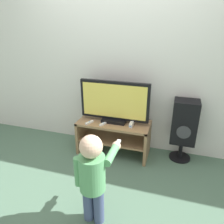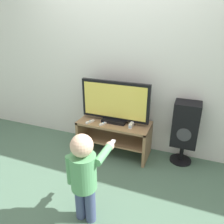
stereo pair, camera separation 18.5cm
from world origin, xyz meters
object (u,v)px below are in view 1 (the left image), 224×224
object	(u,v)px
remote_secondary	(103,124)
television	(114,102)
game_console	(132,123)
remote_primary	(89,122)
child	(93,173)
speaker_tower	(184,124)

from	to	relation	value
remote_secondary	television	bearing A→B (deg)	50.60
television	game_console	xyz separation A→B (m)	(0.25, -0.04, -0.25)
television	remote_primary	distance (m)	0.43
television	remote_secondary	bearing A→B (deg)	-129.40
television	game_console	bearing A→B (deg)	-9.16
television	child	size ratio (longest dim) A/B	1.03
game_console	remote_primary	xyz separation A→B (m)	(-0.55, -0.11, -0.02)
game_console	remote_secondary	size ratio (longest dim) A/B	1.45
game_console	child	xyz separation A→B (m)	(-0.10, -1.12, 0.03)
remote_secondary	remote_primary	bearing A→B (deg)	-175.01
speaker_tower	child	bearing A→B (deg)	-120.67
television	speaker_tower	xyz separation A→B (m)	(0.90, 0.10, -0.22)
remote_primary	television	bearing A→B (deg)	26.69
game_console	remote_primary	world-z (taller)	game_console
game_console	remote_primary	size ratio (longest dim) A/B	1.46
game_console	remote_primary	distance (m)	0.56
remote_secondary	game_console	bearing A→B (deg)	14.47
television	remote_secondary	size ratio (longest dim) A/B	6.92
game_console	child	size ratio (longest dim) A/B	0.22
remote_secondary	child	world-z (taller)	child
television	speaker_tower	distance (m)	0.93
game_console	television	bearing A→B (deg)	170.84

